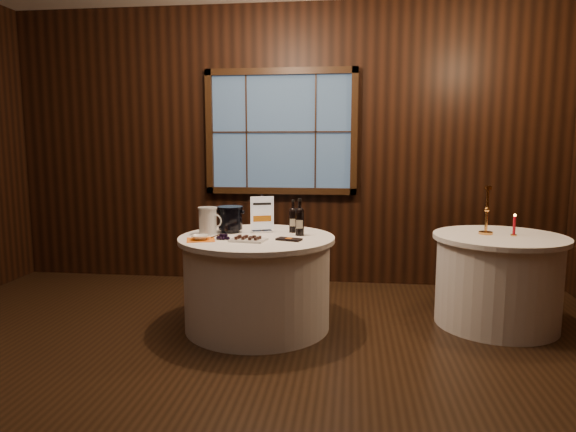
# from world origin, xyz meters

# --- Properties ---
(ground) EXTENTS (6.00, 6.00, 0.00)m
(ground) POSITION_xyz_m (0.00, 0.00, 0.00)
(ground) COLOR black
(ground) RESTS_ON ground
(back_wall) EXTENTS (6.00, 0.10, 3.00)m
(back_wall) POSITION_xyz_m (0.00, 2.48, 1.54)
(back_wall) COLOR black
(back_wall) RESTS_ON ground
(main_table) EXTENTS (1.28, 1.28, 0.77)m
(main_table) POSITION_xyz_m (0.00, 1.00, 0.39)
(main_table) COLOR white
(main_table) RESTS_ON ground
(side_table) EXTENTS (1.08, 1.08, 0.77)m
(side_table) POSITION_xyz_m (2.00, 1.30, 0.39)
(side_table) COLOR white
(side_table) RESTS_ON ground
(sign_stand) EXTENTS (0.19, 0.15, 0.32)m
(sign_stand) POSITION_xyz_m (0.01, 1.19, 0.88)
(sign_stand) COLOR silver
(sign_stand) RESTS_ON main_table
(port_bottle_left) EXTENTS (0.07, 0.07, 0.28)m
(port_bottle_left) POSITION_xyz_m (0.27, 1.23, 0.89)
(port_bottle_left) COLOR black
(port_bottle_left) RESTS_ON main_table
(port_bottle_right) EXTENTS (0.07, 0.08, 0.31)m
(port_bottle_right) POSITION_xyz_m (0.34, 1.09, 0.90)
(port_bottle_right) COLOR black
(port_bottle_right) RESTS_ON main_table
(ice_bucket) EXTENTS (0.22, 0.22, 0.22)m
(ice_bucket) POSITION_xyz_m (-0.26, 1.17, 0.89)
(ice_bucket) COLOR black
(ice_bucket) RESTS_ON main_table
(chocolate_plate) EXTENTS (0.30, 0.22, 0.04)m
(chocolate_plate) POSITION_xyz_m (-0.03, 0.79, 0.79)
(chocolate_plate) COLOR silver
(chocolate_plate) RESTS_ON main_table
(chocolate_box) EXTENTS (0.21, 0.15, 0.02)m
(chocolate_box) POSITION_xyz_m (0.28, 0.86, 0.78)
(chocolate_box) COLOR black
(chocolate_box) RESTS_ON main_table
(grape_bunch) EXTENTS (0.18, 0.10, 0.04)m
(grape_bunch) POSITION_xyz_m (-0.24, 0.84, 0.79)
(grape_bunch) COLOR black
(grape_bunch) RESTS_ON main_table
(glass_pitcher) EXTENTS (0.21, 0.16, 0.23)m
(glass_pitcher) POSITION_xyz_m (-0.42, 1.04, 0.89)
(glass_pitcher) COLOR silver
(glass_pitcher) RESTS_ON main_table
(orange_napkin) EXTENTS (0.27, 0.27, 0.00)m
(orange_napkin) POSITION_xyz_m (-0.41, 0.79, 0.77)
(orange_napkin) COLOR orange
(orange_napkin) RESTS_ON main_table
(cracker_bowl) EXTENTS (0.17, 0.17, 0.03)m
(cracker_bowl) POSITION_xyz_m (-0.41, 0.79, 0.79)
(cracker_bowl) COLOR silver
(cracker_bowl) RESTS_ON orange_napkin
(brass_candlestick) EXTENTS (0.12, 0.12, 0.41)m
(brass_candlestick) POSITION_xyz_m (1.89, 1.34, 0.92)
(brass_candlestick) COLOR gold
(brass_candlestick) RESTS_ON side_table
(red_candle) EXTENTS (0.05, 0.05, 0.18)m
(red_candle) POSITION_xyz_m (2.10, 1.28, 0.84)
(red_candle) COLOR gold
(red_candle) RESTS_ON side_table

